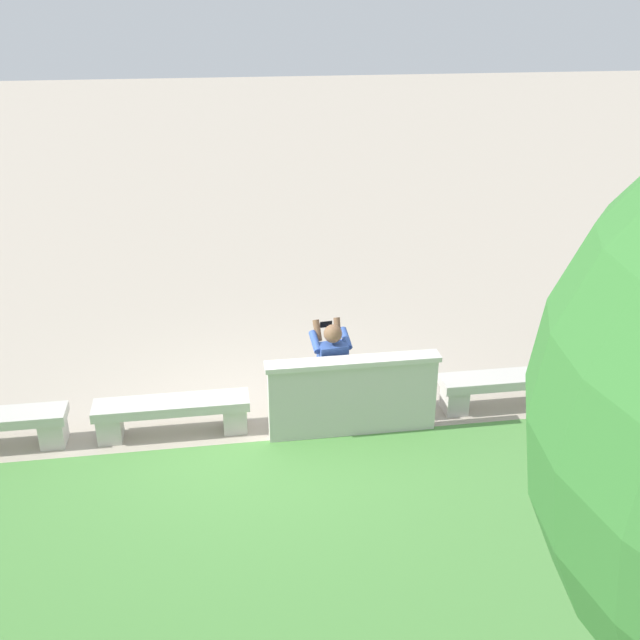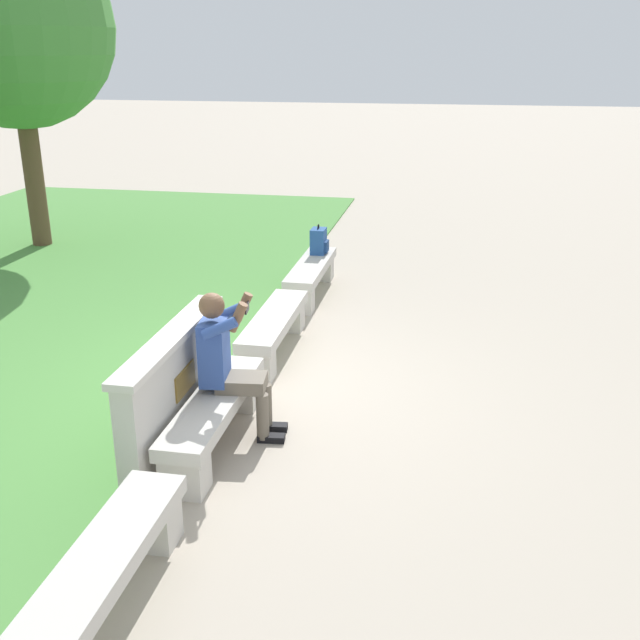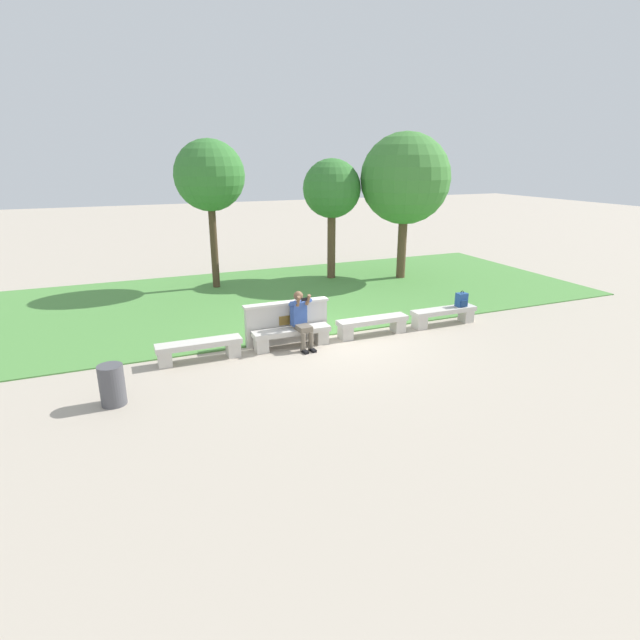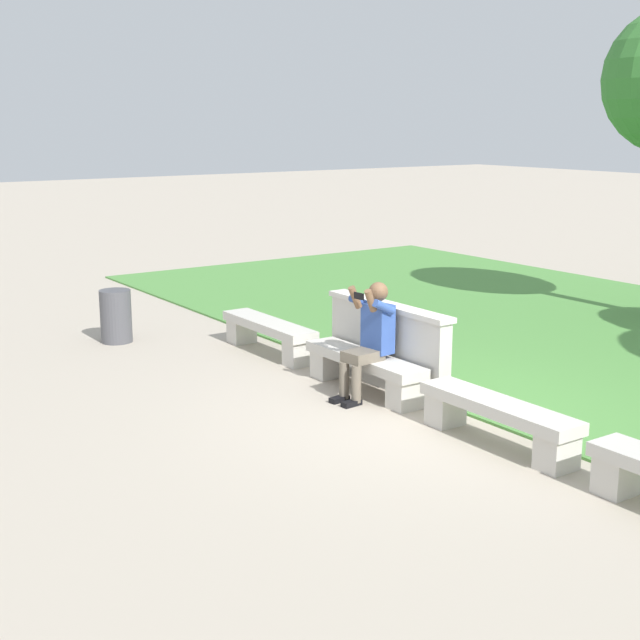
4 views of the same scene
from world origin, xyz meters
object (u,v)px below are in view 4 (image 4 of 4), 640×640
object	(u,v)px
bench_main	(269,332)
person_photographer	(370,335)
trash_bin	(116,316)
bench_near	(364,367)
bench_mid	(498,416)

from	to	relation	value
bench_main	person_photographer	world-z (taller)	person_photographer
bench_main	trash_bin	bearing A→B (deg)	-140.77
bench_near	trash_bin	world-z (taller)	trash_bin
bench_main	bench_near	size ratio (longest dim) A/B	1.00
bench_near	bench_mid	distance (m)	2.12
bench_near	bench_mid	bearing A→B (deg)	0.00
person_photographer	trash_bin	world-z (taller)	person_photographer
bench_main	bench_mid	xyz separation A→B (m)	(4.25, 0.00, 0.00)
bench_mid	trash_bin	xyz separation A→B (m)	(-6.02, -1.45, 0.08)
bench_main	trash_bin	xyz separation A→B (m)	(-1.78, -1.45, 0.08)
bench_near	bench_mid	world-z (taller)	same
bench_mid	trash_bin	distance (m)	6.20
bench_near	bench_main	bearing A→B (deg)	180.00
bench_mid	person_photographer	bearing A→B (deg)	-177.70
trash_bin	bench_near	bearing A→B (deg)	20.39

